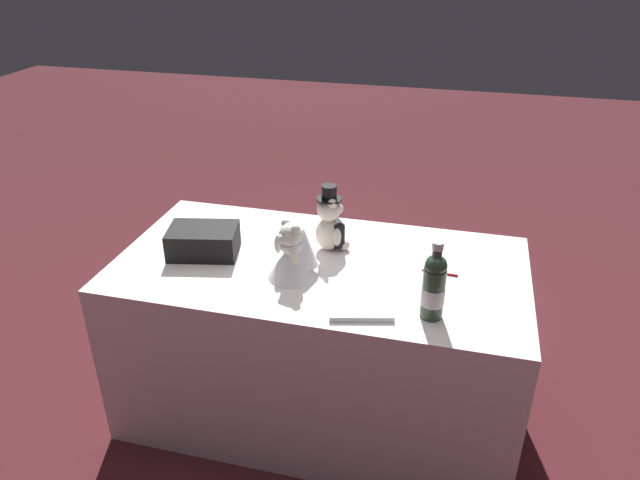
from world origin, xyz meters
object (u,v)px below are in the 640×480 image
object	(u,v)px
champagne_bottle	(434,286)
gift_case_black	(203,241)
teddy_bear_groom	(331,224)
guestbook	(360,296)
signing_pen	(441,273)
teddy_bear_bride	(294,253)

from	to	relation	value
champagne_bottle	gift_case_black	bearing A→B (deg)	-13.28
teddy_bear_groom	guestbook	distance (m)	0.39
signing_pen	champagne_bottle	bearing A→B (deg)	87.06
teddy_bear_bride	guestbook	world-z (taller)	teddy_bear_bride
gift_case_black	champagne_bottle	bearing A→B (deg)	166.72
teddy_bear_bride	signing_pen	bearing A→B (deg)	-165.13
teddy_bear_bride	gift_case_black	world-z (taller)	teddy_bear_bride
champagne_bottle	gift_case_black	xyz separation A→B (m)	(0.92, -0.22, -0.07)
teddy_bear_bride	champagne_bottle	size ratio (longest dim) A/B	0.84
champagne_bottle	gift_case_black	size ratio (longest dim) A/B	0.94
teddy_bear_bride	champagne_bottle	xyz separation A→B (m)	(-0.52, 0.14, 0.02)
teddy_bear_bride	guestbook	distance (m)	0.29
champagne_bottle	signing_pen	size ratio (longest dim) A/B	2.01
teddy_bear_groom	gift_case_black	distance (m)	0.51
signing_pen	gift_case_black	xyz separation A→B (m)	(0.93, 0.07, 0.05)
teddy_bear_groom	teddy_bear_bride	bearing A→B (deg)	70.77
teddy_bear_groom	guestbook	xyz separation A→B (m)	(-0.18, 0.33, -0.10)
teddy_bear_groom	signing_pen	size ratio (longest dim) A/B	1.98
gift_case_black	guestbook	distance (m)	0.69
guestbook	gift_case_black	bearing A→B (deg)	-28.17
teddy_bear_groom	champagne_bottle	size ratio (longest dim) A/B	0.98
signing_pen	gift_case_black	size ratio (longest dim) A/B	0.47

